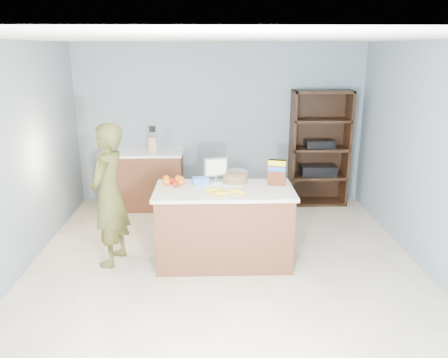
{
  "coord_description": "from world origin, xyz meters",
  "views": [
    {
      "loc": [
        -0.13,
        -4.34,
        2.41
      ],
      "look_at": [
        0.0,
        0.35,
        1.0
      ],
      "focal_mm": 35.0,
      "sensor_mm": 36.0,
      "label": 1
    }
  ],
  "objects_px": {
    "counter_peninsula": "(224,229)",
    "cereal_box": "(277,171)",
    "shelving_unit": "(318,150)",
    "tv": "(216,168)",
    "person": "(109,195)"
  },
  "relations": [
    {
      "from": "shelving_unit",
      "to": "person",
      "type": "bearing_deg",
      "value": -144.77
    },
    {
      "from": "counter_peninsula",
      "to": "shelving_unit",
      "type": "distance_m",
      "value": 2.61
    },
    {
      "from": "counter_peninsula",
      "to": "shelving_unit",
      "type": "bearing_deg",
      "value": 52.89
    },
    {
      "from": "counter_peninsula",
      "to": "cereal_box",
      "type": "bearing_deg",
      "value": 11.28
    },
    {
      "from": "person",
      "to": "cereal_box",
      "type": "height_order",
      "value": "person"
    },
    {
      "from": "counter_peninsula",
      "to": "person",
      "type": "height_order",
      "value": "person"
    },
    {
      "from": "shelving_unit",
      "to": "person",
      "type": "height_order",
      "value": "shelving_unit"
    },
    {
      "from": "shelving_unit",
      "to": "cereal_box",
      "type": "distance_m",
      "value": 2.16
    },
    {
      "from": "shelving_unit",
      "to": "cereal_box",
      "type": "relative_size",
      "value": 6.05
    },
    {
      "from": "person",
      "to": "tv",
      "type": "distance_m",
      "value": 1.26
    },
    {
      "from": "counter_peninsula",
      "to": "tv",
      "type": "bearing_deg",
      "value": 106.41
    },
    {
      "from": "person",
      "to": "tv",
      "type": "relative_size",
      "value": 5.82
    },
    {
      "from": "shelving_unit",
      "to": "tv",
      "type": "relative_size",
      "value": 6.38
    },
    {
      "from": "tv",
      "to": "cereal_box",
      "type": "bearing_deg",
      "value": -15.0
    },
    {
      "from": "shelving_unit",
      "to": "person",
      "type": "relative_size",
      "value": 1.1
    }
  ]
}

